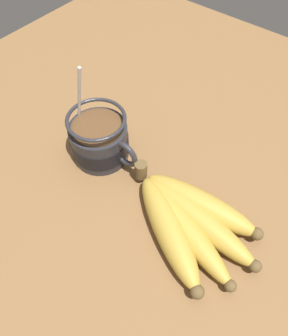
{
  "coord_description": "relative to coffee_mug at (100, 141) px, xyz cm",
  "views": [
    {
      "loc": [
        19.51,
        -26.32,
        48.39
      ],
      "look_at": [
        0.6,
        -2.47,
        7.68
      ],
      "focal_mm": 35.0,
      "sensor_mm": 36.0,
      "label": 1
    }
  ],
  "objects": [
    {
      "name": "coffee_mug",
      "position": [
        0.0,
        0.0,
        0.0
      ],
      "size": [
        13.65,
        9.76,
        17.35
      ],
      "color": "#28282D",
      "rests_on": "table"
    },
    {
      "name": "table",
      "position": [
        8.83,
        2.44,
        -5.57
      ],
      "size": [
        105.08,
        105.08,
        3.81
      ],
      "color": "brown",
      "rests_on": "ground"
    },
    {
      "name": "banana_bunch",
      "position": [
        19.35,
        -2.33,
        -1.66
      ],
      "size": [
        22.81,
        15.82,
        4.38
      ],
      "color": "brown",
      "rests_on": "table"
    }
  ]
}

